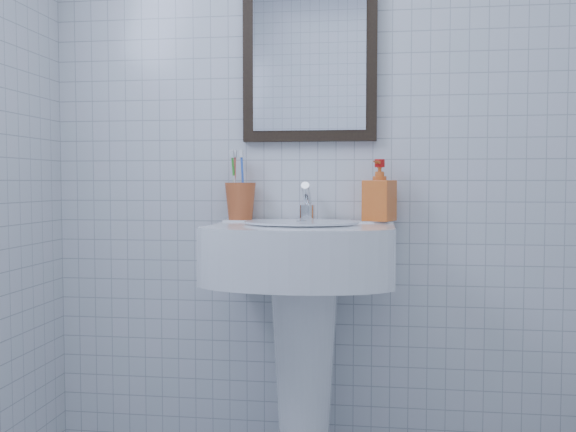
# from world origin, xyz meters

# --- Properties ---
(wall_back) EXTENTS (2.20, 0.02, 2.50)m
(wall_back) POSITION_xyz_m (0.00, 1.20, 1.25)
(wall_back) COLOR silver
(wall_back) RESTS_ON ground
(washbasin) EXTENTS (0.62, 0.45, 0.96)m
(washbasin) POSITION_xyz_m (-0.10, 0.99, 0.64)
(washbasin) COLOR white
(washbasin) RESTS_ON ground
(faucet) EXTENTS (0.06, 0.12, 0.14)m
(faucet) POSITION_xyz_m (-0.10, 1.10, 1.00)
(faucet) COLOR silver
(faucet) RESTS_ON washbasin
(toothbrush_cup) EXTENTS (0.13, 0.13, 0.14)m
(toothbrush_cup) POSITION_xyz_m (-0.35, 1.13, 1.02)
(toothbrush_cup) COLOR #BA5126
(toothbrush_cup) RESTS_ON washbasin
(soap_dispenser) EXTENTS (0.13, 0.13, 0.22)m
(soap_dispenser) POSITION_xyz_m (0.16, 1.12, 1.06)
(soap_dispenser) COLOR red
(soap_dispenser) RESTS_ON washbasin
(wall_mirror) EXTENTS (0.50, 0.04, 0.62)m
(wall_mirror) POSITION_xyz_m (-0.10, 1.18, 1.55)
(wall_mirror) COLOR black
(wall_mirror) RESTS_ON wall_back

